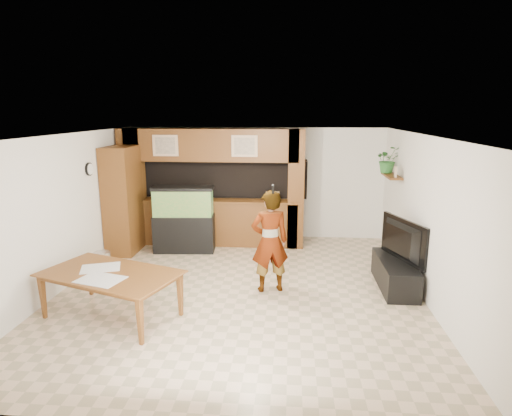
# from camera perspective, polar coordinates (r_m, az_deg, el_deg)

# --- Properties ---
(floor) EXTENTS (6.50, 6.50, 0.00)m
(floor) POSITION_cam_1_polar(r_m,az_deg,el_deg) (7.42, -2.19, -10.82)
(floor) COLOR tan
(floor) RESTS_ON ground
(ceiling) EXTENTS (6.50, 6.50, 0.00)m
(ceiling) POSITION_cam_1_polar(r_m,az_deg,el_deg) (6.81, -2.38, 9.65)
(ceiling) COLOR white
(ceiling) RESTS_ON wall_back
(wall_back) EXTENTS (6.00, 0.00, 6.00)m
(wall_back) POSITION_cam_1_polar(r_m,az_deg,el_deg) (10.17, -0.06, 3.36)
(wall_back) COLOR silver
(wall_back) RESTS_ON floor
(wall_left) EXTENTS (0.00, 6.50, 6.50)m
(wall_left) POSITION_cam_1_polar(r_m,az_deg,el_deg) (7.94, -24.31, -0.51)
(wall_left) COLOR silver
(wall_left) RESTS_ON floor
(wall_right) EXTENTS (0.00, 6.50, 6.50)m
(wall_right) POSITION_cam_1_polar(r_m,az_deg,el_deg) (7.28, 21.87, -1.43)
(wall_right) COLOR silver
(wall_right) RESTS_ON floor
(partition) EXTENTS (4.20, 0.99, 2.60)m
(partition) POSITION_cam_1_polar(r_m,az_deg,el_deg) (9.69, -5.97, 2.90)
(partition) COLOR brown
(partition) RESTS_ON floor
(wall_clock) EXTENTS (0.05, 0.25, 0.25)m
(wall_clock) POSITION_cam_1_polar(r_m,az_deg,el_deg) (8.70, -21.33, 4.85)
(wall_clock) COLOR black
(wall_clock) RESTS_ON wall_left
(wall_shelf) EXTENTS (0.25, 0.90, 0.04)m
(wall_shelf) POSITION_cam_1_polar(r_m,az_deg,el_deg) (9.02, 17.62, 4.10)
(wall_shelf) COLOR brown
(wall_shelf) RESTS_ON wall_right
(pantry_cabinet) EXTENTS (0.56, 0.92, 2.26)m
(pantry_cabinet) POSITION_cam_1_polar(r_m,az_deg,el_deg) (9.46, -17.33, 1.00)
(pantry_cabinet) COLOR brown
(pantry_cabinet) RESTS_ON floor
(trash_can) EXTENTS (0.29, 0.29, 0.53)m
(trash_can) POSITION_cam_1_polar(r_m,az_deg,el_deg) (8.18, -19.75, -7.31)
(trash_can) COLOR #B2B2B7
(trash_can) RESTS_ON floor
(aquarium) EXTENTS (1.28, 0.48, 1.42)m
(aquarium) POSITION_cam_1_polar(r_m,az_deg,el_deg) (9.27, -9.60, -1.59)
(aquarium) COLOR black
(aquarium) RESTS_ON floor
(tv_stand) EXTENTS (0.53, 1.44, 0.48)m
(tv_stand) POSITION_cam_1_polar(r_m,az_deg,el_deg) (7.81, 18.02, -8.34)
(tv_stand) COLOR black
(tv_stand) RESTS_ON floor
(television) EXTENTS (0.58, 1.22, 0.72)m
(television) POSITION_cam_1_polar(r_m,az_deg,el_deg) (7.62, 18.33, -4.13)
(television) COLOR black
(television) RESTS_ON tv_stand
(photo_frame) EXTENTS (0.04, 0.16, 0.21)m
(photo_frame) POSITION_cam_1_polar(r_m,az_deg,el_deg) (8.70, 18.12, 4.61)
(photo_frame) COLOR tan
(photo_frame) RESTS_ON wall_shelf
(potted_plant) EXTENTS (0.59, 0.54, 0.55)m
(potted_plant) POSITION_cam_1_polar(r_m,az_deg,el_deg) (9.25, 17.17, 6.20)
(potted_plant) COLOR #2A692A
(potted_plant) RESTS_ON wall_shelf
(person) EXTENTS (0.72, 0.57, 1.73)m
(person) POSITION_cam_1_polar(r_m,az_deg,el_deg) (7.11, 1.86, -4.48)
(person) COLOR tan
(person) RESTS_ON floor
(microphone) EXTENTS (0.04, 0.10, 0.16)m
(microphone) POSITION_cam_1_polar(r_m,az_deg,el_deg) (6.73, 2.27, 2.52)
(microphone) COLOR black
(microphone) RESTS_ON person
(dining_table) EXTENTS (2.23, 1.70, 0.69)m
(dining_table) POSITION_cam_1_polar(r_m,az_deg,el_deg) (6.70, -18.88, -11.02)
(dining_table) COLOR brown
(dining_table) RESTS_ON floor
(newspaper_a) EXTENTS (0.66, 0.57, 0.01)m
(newspaper_a) POSITION_cam_1_polar(r_m,az_deg,el_deg) (6.82, -20.01, -7.51)
(newspaper_a) COLOR silver
(newspaper_a) RESTS_ON dining_table
(newspaper_b) EXTENTS (0.70, 0.59, 0.01)m
(newspaper_b) POSITION_cam_1_polar(r_m,az_deg,el_deg) (6.37, -20.02, -8.95)
(newspaper_b) COLOR silver
(newspaper_b) RESTS_ON dining_table
(counter_box) EXTENTS (0.31, 0.21, 0.20)m
(counter_box) POSITION_cam_1_polar(r_m,az_deg,el_deg) (9.39, 2.23, 1.55)
(counter_box) COLOR tan
(counter_box) RESTS_ON partition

